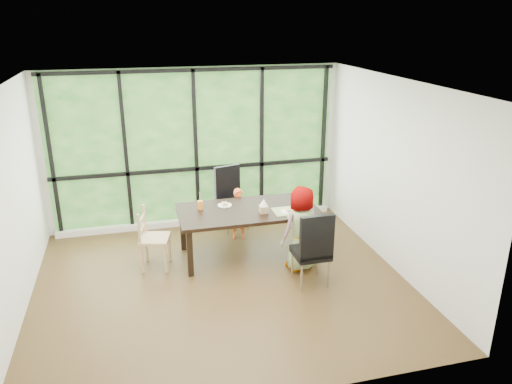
{
  "coord_description": "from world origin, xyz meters",
  "views": [
    {
      "loc": [
        -1.04,
        -5.89,
        3.49
      ],
      "look_at": [
        0.65,
        0.66,
        1.05
      ],
      "focal_mm": 34.64,
      "sensor_mm": 36.0,
      "label": 1
    }
  ],
  "objects_px": {
    "plate_near": "(289,211)",
    "tissue_box": "(264,209)",
    "chair_window_leather": "(233,199)",
    "child_older": "(300,229)",
    "green_cup": "(309,208)",
    "orange_cup": "(200,205)",
    "child_toddler": "(239,214)",
    "chair_end_beech": "(155,238)",
    "white_mug": "(306,199)",
    "dining_table": "(248,232)",
    "plate_far": "(225,205)",
    "chair_interior_leather": "(311,248)"
  },
  "relations": [
    {
      "from": "plate_near",
      "to": "chair_window_leather",
      "type": "bearing_deg",
      "value": 114.5
    },
    {
      "from": "white_mug",
      "to": "plate_near",
      "type": "bearing_deg",
      "value": -140.25
    },
    {
      "from": "chair_interior_leather",
      "to": "plate_far",
      "type": "relative_size",
      "value": 4.99
    },
    {
      "from": "dining_table",
      "to": "green_cup",
      "type": "height_order",
      "value": "green_cup"
    },
    {
      "from": "orange_cup",
      "to": "child_toddler",
      "type": "bearing_deg",
      "value": 33.21
    },
    {
      "from": "child_older",
      "to": "green_cup",
      "type": "distance_m",
      "value": 0.42
    },
    {
      "from": "dining_table",
      "to": "tissue_box",
      "type": "distance_m",
      "value": 0.5
    },
    {
      "from": "chair_end_beech",
      "to": "white_mug",
      "type": "bearing_deg",
      "value": -73.69
    },
    {
      "from": "tissue_box",
      "to": "plate_far",
      "type": "bearing_deg",
      "value": 140.33
    },
    {
      "from": "plate_near",
      "to": "orange_cup",
      "type": "xyz_separation_m",
      "value": [
        -1.25,
        0.44,
        0.06
      ]
    },
    {
      "from": "plate_near",
      "to": "tissue_box",
      "type": "bearing_deg",
      "value": 169.82
    },
    {
      "from": "chair_window_leather",
      "to": "child_toddler",
      "type": "xyz_separation_m",
      "value": [
        0.02,
        -0.38,
        -0.11
      ]
    },
    {
      "from": "plate_near",
      "to": "white_mug",
      "type": "distance_m",
      "value": 0.49
    },
    {
      "from": "child_toddler",
      "to": "orange_cup",
      "type": "bearing_deg",
      "value": -139.79
    },
    {
      "from": "chair_interior_leather",
      "to": "plate_far",
      "type": "bearing_deg",
      "value": -54.56
    },
    {
      "from": "chair_window_leather",
      "to": "child_older",
      "type": "height_order",
      "value": "child_older"
    },
    {
      "from": "child_older",
      "to": "plate_far",
      "type": "xyz_separation_m",
      "value": [
        -0.92,
        0.82,
        0.13
      ]
    },
    {
      "from": "child_older",
      "to": "tissue_box",
      "type": "distance_m",
      "value": 0.61
    },
    {
      "from": "green_cup",
      "to": "orange_cup",
      "type": "bearing_deg",
      "value": 162.45
    },
    {
      "from": "chair_window_leather",
      "to": "white_mug",
      "type": "bearing_deg",
      "value": -59.96
    },
    {
      "from": "tissue_box",
      "to": "green_cup",
      "type": "bearing_deg",
      "value": -10.12
    },
    {
      "from": "child_toddler",
      "to": "dining_table",
      "type": "bearing_deg",
      "value": -83.01
    },
    {
      "from": "dining_table",
      "to": "chair_end_beech",
      "type": "bearing_deg",
      "value": -178.64
    },
    {
      "from": "chair_end_beech",
      "to": "child_older",
      "type": "bearing_deg",
      "value": -91.75
    },
    {
      "from": "orange_cup",
      "to": "green_cup",
      "type": "relative_size",
      "value": 1.24
    },
    {
      "from": "child_older",
      "to": "green_cup",
      "type": "height_order",
      "value": "child_older"
    },
    {
      "from": "chair_end_beech",
      "to": "child_toddler",
      "type": "relative_size",
      "value": 1.05
    },
    {
      "from": "chair_end_beech",
      "to": "tissue_box",
      "type": "bearing_deg",
      "value": -81.56
    },
    {
      "from": "chair_end_beech",
      "to": "plate_far",
      "type": "bearing_deg",
      "value": -62.46
    },
    {
      "from": "plate_far",
      "to": "chair_interior_leather",
      "type": "bearing_deg",
      "value": -54.14
    },
    {
      "from": "chair_end_beech",
      "to": "green_cup",
      "type": "height_order",
      "value": "chair_end_beech"
    },
    {
      "from": "chair_window_leather",
      "to": "child_toddler",
      "type": "height_order",
      "value": "chair_window_leather"
    },
    {
      "from": "plate_far",
      "to": "orange_cup",
      "type": "distance_m",
      "value": 0.39
    },
    {
      "from": "dining_table",
      "to": "orange_cup",
      "type": "xyz_separation_m",
      "value": [
        -0.69,
        0.19,
        0.44
      ]
    },
    {
      "from": "chair_window_leather",
      "to": "plate_far",
      "type": "xyz_separation_m",
      "value": [
        -0.29,
        -0.79,
        0.22
      ]
    },
    {
      "from": "chair_interior_leather",
      "to": "green_cup",
      "type": "distance_m",
      "value": 0.82
    },
    {
      "from": "dining_table",
      "to": "plate_far",
      "type": "height_order",
      "value": "plate_far"
    },
    {
      "from": "child_older",
      "to": "plate_near",
      "type": "distance_m",
      "value": 0.37
    },
    {
      "from": "dining_table",
      "to": "child_toddler",
      "type": "height_order",
      "value": "child_toddler"
    },
    {
      "from": "chair_window_leather",
      "to": "child_older",
      "type": "distance_m",
      "value": 1.74
    },
    {
      "from": "child_toddler",
      "to": "white_mug",
      "type": "relative_size",
      "value": 9.8
    },
    {
      "from": "dining_table",
      "to": "white_mug",
      "type": "height_order",
      "value": "white_mug"
    },
    {
      "from": "chair_end_beech",
      "to": "white_mug",
      "type": "height_order",
      "value": "chair_end_beech"
    },
    {
      "from": "chair_end_beech",
      "to": "chair_window_leather",
      "type": "bearing_deg",
      "value": -38.56
    },
    {
      "from": "child_toddler",
      "to": "plate_far",
      "type": "distance_m",
      "value": 0.61
    },
    {
      "from": "tissue_box",
      "to": "chair_interior_leather",
      "type": "bearing_deg",
      "value": -63.85
    },
    {
      "from": "chair_interior_leather",
      "to": "green_cup",
      "type": "bearing_deg",
      "value": -107.92
    },
    {
      "from": "green_cup",
      "to": "tissue_box",
      "type": "xyz_separation_m",
      "value": [
        -0.66,
        0.12,
        -0.0
      ]
    },
    {
      "from": "chair_window_leather",
      "to": "chair_interior_leather",
      "type": "xyz_separation_m",
      "value": [
        0.64,
        -2.07,
        0.0
      ]
    },
    {
      "from": "white_mug",
      "to": "plate_far",
      "type": "bearing_deg",
      "value": 172.46
    }
  ]
}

